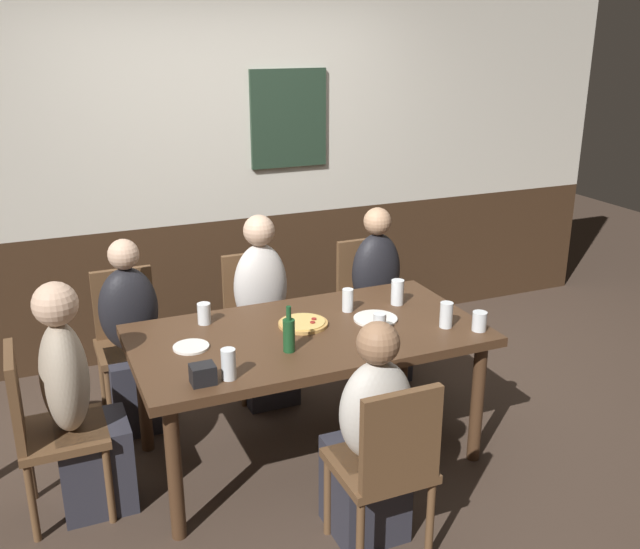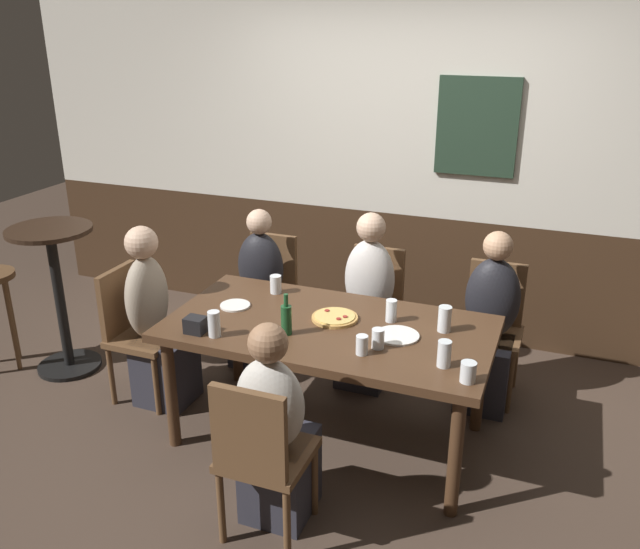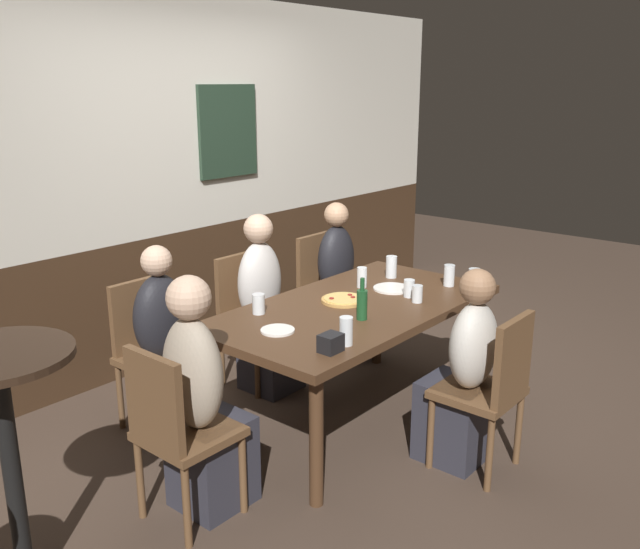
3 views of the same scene
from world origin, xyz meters
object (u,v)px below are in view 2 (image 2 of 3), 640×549
Objects in this scene: dining_table at (329,337)px; chair_right_far at (492,322)px; pint_glass_stout at (391,312)px; chair_mid_near at (260,452)px; side_bar_table at (58,288)px; tumbler_water at (362,346)px; pint_glass_amber at (276,285)px; person_mid_far at (367,313)px; person_mid_near at (276,439)px; condiment_caddy at (195,325)px; chair_head_west at (135,327)px; pint_glass_pale at (468,373)px; beer_glass_tall at (378,339)px; plate_white_small at (235,305)px; person_right_far at (488,335)px; chair_left_far at (268,288)px; chair_mid_far at (374,304)px; person_left_far at (259,300)px; beer_bottle_green at (286,319)px; tumbler_short at (214,326)px; pizza at (335,317)px; plate_white_large at (397,336)px; person_head_west at (156,330)px; beer_glass_half at (445,320)px.

dining_table is 1.22m from chair_right_far.
chair_right_far is at bearing 55.58° from pint_glass_stout.
chair_mid_near is 2.27m from side_bar_table.
pint_glass_amber is (-0.75, 0.57, 0.00)m from tumbler_water.
person_mid_far is 1.47m from person_mid_near.
pint_glass_amber is at bearing 75.16° from condiment_caddy.
chair_head_west is 1.00× the size of chair_mid_near.
pint_glass_pale is (0.03, -1.23, 0.29)m from chair_right_far.
beer_glass_tall is (0.34, -0.90, 0.29)m from person_mid_far.
plate_white_small is (-0.61, 0.77, 0.29)m from person_mid_near.
chair_right_far is at bearing 31.18° from plate_white_small.
person_mid_near is (1.33, -0.73, -0.04)m from chair_head_west.
side_bar_table is at bearing -167.61° from person_right_far.
chair_right_far is at bearing 0.00° from chair_left_far.
person_right_far is (2.14, 0.73, -0.01)m from chair_head_west.
tumbler_water is 0.94m from plate_white_small.
chair_mid_far is at bearing 21.16° from side_bar_table.
condiment_caddy is (-0.65, -0.35, 0.12)m from dining_table.
beer_glass_tall is at bearing 65.34° from chair_mid_near.
dining_table is 1.67× the size of person_mid_near.
chair_right_far reaches higher than dining_table.
condiment_caddy is (-0.98, -0.19, -0.00)m from beer_glass_tall.
chair_mid_far is 1.00× the size of chair_head_west.
person_left_far is 9.83× the size of pint_glass_amber.
chair_mid_far reaches higher than beer_glass_tall.
beer_glass_tall is (-0.50, 0.18, 0.00)m from pint_glass_pale.
chair_right_far is at bearing 47.80° from beer_bottle_green.
beer_glass_tall reaches higher than dining_table.
plate_white_small is 1.64× the size of condiment_caddy.
person_mid_near is at bearing -109.03° from pint_glass_stout.
chair_mid_far is at bearing 33.93° from chair_head_west.
chair_head_west is 6.77× the size of pint_glass_stout.
tumbler_short is at bearing 134.31° from chair_mid_near.
person_mid_near is at bearing -118.82° from person_right_far.
tumbler_water is at bearing -42.41° from person_left_far.
tumbler_short is 1.41× the size of tumbler_water.
chair_left_far is at bearing 90.00° from person_left_far.
pizza is at bearing 143.14° from beer_glass_tall.
pint_glass_stout is 0.21m from plate_white_large.
pint_glass_stout is 0.12× the size of side_bar_table.
tumbler_water is at bearing -8.84° from beer_bottle_green.
tumbler_short is 0.12m from condiment_caddy.
person_head_west reaches higher than pint_glass_pale.
person_mid_far is at bearing 90.00° from person_mid_near.
beer_glass_half is at bearing 14.49° from dining_table.
person_head_west is 1.50m from tumbler_water.
side_bar_table reaches higher than tumbler_water.
beer_glass_tall is at bearing 10.75° from condiment_caddy.
pint_glass_stout is (0.31, 0.09, 0.04)m from pizza.
tumbler_water is 0.90× the size of pint_glass_amber.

